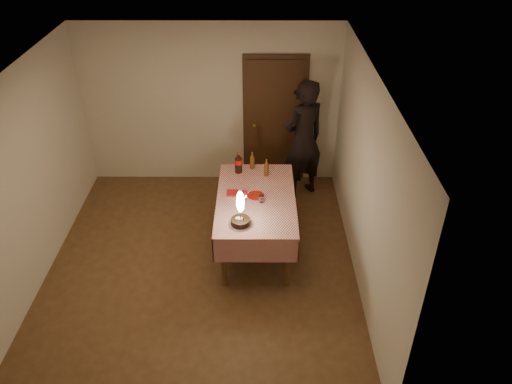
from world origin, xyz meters
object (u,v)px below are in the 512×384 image
clear_cup (262,199)px  photographer (303,140)px  birthday_cake (241,215)px  red_plate (256,195)px  red_cup (244,195)px  cola_bottle (238,163)px  dining_table (256,205)px  amber_bottle_left (252,161)px  amber_bottle_right (266,168)px

clear_cup → photographer: size_ratio=0.05×
birthday_cake → red_plate: birthday_cake is taller
red_cup → cola_bottle: (-0.09, 0.66, 0.10)m
clear_cup → dining_table: bearing=126.6°
dining_table → red_cup: (-0.15, -0.01, 0.16)m
dining_table → birthday_cake: (-0.18, -0.57, 0.25)m
cola_bottle → amber_bottle_left: (0.19, 0.11, -0.03)m
photographer → red_cup: bearing=-121.7°
red_plate → red_cup: 0.17m
amber_bottle_left → photographer: (0.77, 0.64, 0.01)m
photographer → cola_bottle: bearing=-142.1°
amber_bottle_left → red_plate: bearing=-85.6°
red_cup → amber_bottle_right: size_ratio=0.39×
birthday_cake → cola_bottle: bearing=93.1°
red_plate → cola_bottle: bearing=112.4°
red_cup → clear_cup: 0.24m
birthday_cake → amber_bottle_left: (0.13, 1.32, -0.02)m
dining_table → clear_cup: bearing=-53.4°
dining_table → amber_bottle_left: bearing=94.3°
dining_table → red_plate: bearing=91.9°
red_plate → red_cup: bearing=-158.8°
red_plate → clear_cup: (0.07, -0.14, 0.04)m
red_plate → amber_bottle_right: 0.54m
birthday_cake → photographer: (0.89, 1.96, -0.01)m
dining_table → cola_bottle: size_ratio=5.42×
amber_bottle_right → photographer: 1.01m
amber_bottle_right → cola_bottle: bearing=167.6°
birthday_cake → amber_bottle_right: birthday_cake is taller
amber_bottle_right → dining_table: bearing=-104.3°
birthday_cake → amber_bottle_right: size_ratio=1.85×
birthday_cake → cola_bottle: size_ratio=1.49×
red_cup → amber_bottle_right: bearing=62.7°
clear_cup → cola_bottle: bearing=113.4°
amber_bottle_right → red_cup: bearing=-117.3°
red_cup → amber_bottle_left: (0.10, 0.76, 0.07)m
red_plate → cola_bottle: size_ratio=0.69×
dining_table → birthday_cake: 0.65m
dining_table → clear_cup: size_ratio=19.11×
birthday_cake → photographer: photographer is taller
amber_bottle_left → photographer: size_ratio=0.13×
clear_cup → photographer: 1.62m
cola_bottle → amber_bottle_left: 0.22m
clear_cup → amber_bottle_right: bearing=83.8°
red_cup → cola_bottle: cola_bottle is taller
birthday_cake → red_plate: size_ratio=2.14×
clear_cup → cola_bottle: size_ratio=0.28×
dining_table → cola_bottle: bearing=111.1°
birthday_cake → cola_bottle: (-0.07, 1.21, 0.01)m
birthday_cake → red_cup: size_ratio=4.72×
red_plate → amber_bottle_left: size_ratio=0.86×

